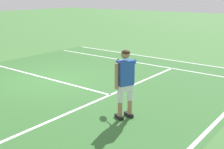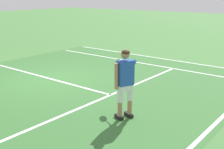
{
  "view_description": "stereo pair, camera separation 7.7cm",
  "coord_description": "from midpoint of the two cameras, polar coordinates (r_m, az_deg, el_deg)",
  "views": [
    {
      "loc": [
        -6.51,
        -7.86,
        2.96
      ],
      "look_at": [
        -1.11,
        -3.67,
        1.05
      ],
      "focal_mm": 46.39,
      "sensor_mm": 36.0,
      "label": 1
    },
    {
      "loc": [
        -6.47,
        -7.92,
        2.96
      ],
      "look_at": [
        -1.11,
        -3.67,
        1.05
      ],
      "focal_mm": 46.39,
      "sensor_mm": 36.0,
      "label": 2
    }
  ],
  "objects": [
    {
      "name": "line_centre_service",
      "position": [
        10.98,
        -13.22,
        -0.44
      ],
      "size": [
        0.1,
        6.4,
        0.01
      ],
      "primitive_type": "cube",
      "color": "white",
      "rests_on": "ground"
    },
    {
      "name": "line_doubles_right",
      "position": [
        14.06,
        8.82,
        3.29
      ],
      "size": [
        0.1,
        9.6,
        0.01
      ],
      "primitive_type": "cube",
      "color": "white",
      "rests_on": "ground"
    },
    {
      "name": "tennis_player",
      "position": [
        6.92,
        2.86,
        -0.98
      ],
      "size": [
        0.97,
        0.98,
        1.71
      ],
      "color": "black",
      "rests_on": "ground"
    },
    {
      "name": "line_baseline",
      "position": [
        7.39,
        20.08,
        -8.98
      ],
      "size": [
        10.98,
        0.1,
        0.01
      ],
      "primitive_type": "cube",
      "color": "white",
      "rests_on": "ground"
    },
    {
      "name": "line_service",
      "position": [
        8.79,
        -0.01,
        -4.04
      ],
      "size": [
        8.23,
        0.1,
        0.01
      ],
      "primitive_type": "cube",
      "color": "white",
      "rests_on": "ground"
    },
    {
      "name": "court_inner_surface",
      "position": [
        9.82,
        -7.36,
        -2.06
      ],
      "size": [
        10.98,
        10.0,
        0.0
      ],
      "primitive_type": "cube",
      "color": "#387033",
      "rests_on": "ground"
    },
    {
      "name": "ground_plane",
      "position": [
        10.64,
        -11.68,
        -0.88
      ],
      "size": [
        80.0,
        80.0,
        0.0
      ],
      "primitive_type": "plane",
      "color": "#477F3D"
    },
    {
      "name": "line_singles_right",
      "position": [
        12.91,
        5.78,
        2.3
      ],
      "size": [
        0.1,
        9.6,
        0.01
      ],
      "primitive_type": "cube",
      "color": "white",
      "rests_on": "ground"
    }
  ]
}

